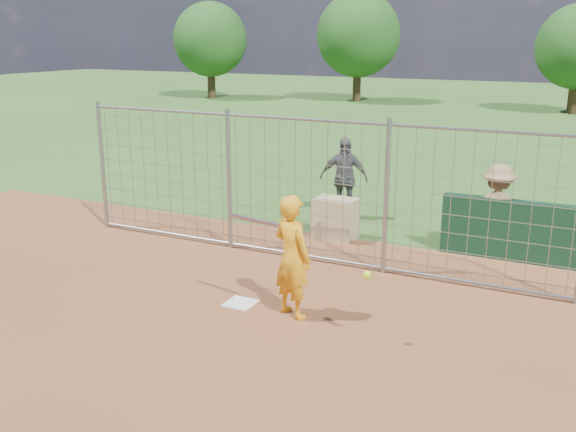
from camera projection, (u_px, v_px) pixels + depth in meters
The scene contains 10 objects.
ground at pixel (247, 299), 9.75m from camera, with size 100.00×100.00×0.00m, color #2D591E.
infield_dirt at pixel (114, 394), 7.16m from camera, with size 18.00×18.00×0.00m, color brown.
home_plate at pixel (240, 303), 9.58m from camera, with size 0.43×0.43×0.02m, color silver.
dugout_wall at pixel (516, 231), 11.26m from camera, with size 2.60×0.20×1.10m, color #11381E.
batter at pixel (292, 257), 8.96m from camera, with size 0.65×0.43×1.78m, color orange.
bystander_b at pixel (344, 178), 13.80m from camera, with size 1.05×0.44×1.79m, color #535357.
bystander_c at pixel (497, 211), 11.46m from camera, with size 1.09×0.63×1.69m, color #8E724D.
equipment_bin at pixel (336, 218), 12.58m from camera, with size 0.80×0.55×0.80m, color tan.
equipment_in_play at pixel (280, 233), 8.54m from camera, with size 2.14×0.23×0.57m.
backstop_fence at pixel (303, 191), 11.13m from camera, with size 9.08×0.08×2.60m.
Camera 1 is at (4.55, -7.83, 3.88)m, focal length 40.00 mm.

